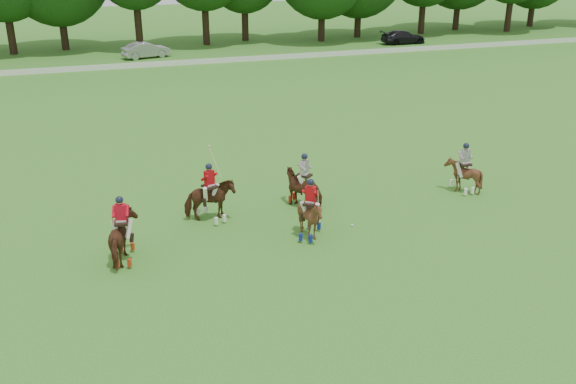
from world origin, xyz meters
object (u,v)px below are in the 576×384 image
object	(u,v)px
polo_red_b	(210,200)
polo_stripe_a	(304,187)
polo_red_a	(123,238)
polo_ball	(352,225)
car_mid	(146,50)
polo_red_c	(310,217)
car_right	(403,37)
polo_stripe_b	(463,175)

from	to	relation	value
polo_red_b	polo_stripe_a	bearing A→B (deg)	3.97
polo_red_a	polo_ball	xyz separation A→B (m)	(8.50, 0.12, -0.82)
polo_red_a	car_mid	bearing A→B (deg)	82.27
polo_stripe_a	polo_ball	world-z (taller)	polo_stripe_a
car_mid	polo_ball	distance (m)	39.25
polo_red_a	polo_red_c	xyz separation A→B (m)	(6.65, -0.25, -0.05)
polo_red_a	polo_ball	world-z (taller)	polo_red_a
car_mid	polo_red_c	bearing A→B (deg)	167.26
car_right	polo_red_c	distance (m)	46.50
car_right	polo_red_b	world-z (taller)	polo_red_b
car_mid	polo_stripe_b	distance (m)	38.39
polo_ball	car_right	bearing A→B (deg)	59.84
polo_red_c	polo_stripe_a	bearing A→B (deg)	74.57
car_right	polo_ball	bearing A→B (deg)	149.64
polo_stripe_b	polo_red_c	bearing A→B (deg)	-164.37
polo_red_c	polo_stripe_b	distance (m)	8.13
car_right	polo_red_b	bearing A→B (deg)	142.83
polo_stripe_b	polo_red_a	bearing A→B (deg)	-172.35
car_right	polo_red_a	size ratio (longest dim) A/B	1.94
polo_red_b	polo_ball	world-z (taller)	polo_red_b
polo_stripe_b	polo_ball	distance (m)	6.30
car_right	polo_stripe_a	bearing A→B (deg)	146.77
car_right	polo_stripe_b	world-z (taller)	polo_stripe_b
car_mid	polo_stripe_b	world-z (taller)	polo_stripe_b
polo_red_a	polo_ball	distance (m)	8.54
polo_red_b	polo_stripe_b	world-z (taller)	polo_red_b
polo_stripe_b	polo_stripe_a	bearing A→B (deg)	174.18
car_mid	polo_ball	size ratio (longest dim) A/B	47.49
car_right	polo_stripe_a	xyz separation A→B (m)	(-23.78, -36.57, 0.13)
car_right	polo_ball	distance (m)	45.24
car_right	polo_stripe_a	size ratio (longest dim) A/B	2.06
polo_red_c	polo_stripe_a	size ratio (longest dim) A/B	1.02
car_right	polo_ball	xyz separation A→B (m)	(-22.73, -39.11, -0.62)
polo_red_b	polo_stripe_b	distance (m)	10.99
car_mid	polo_stripe_a	distance (m)	36.63
car_mid	polo_red_a	world-z (taller)	polo_red_a
polo_red_a	polo_ball	size ratio (longest dim) A/B	26.34
polo_red_b	polo_ball	size ratio (longest dim) A/B	31.96
polo_red_a	polo_stripe_a	size ratio (longest dim) A/B	1.06
polo_stripe_a	polo_stripe_b	size ratio (longest dim) A/B	1.02
polo_red_b	polo_red_c	world-z (taller)	polo_red_b
polo_red_a	polo_red_b	xyz separation A→B (m)	(3.50, 2.39, -0.02)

